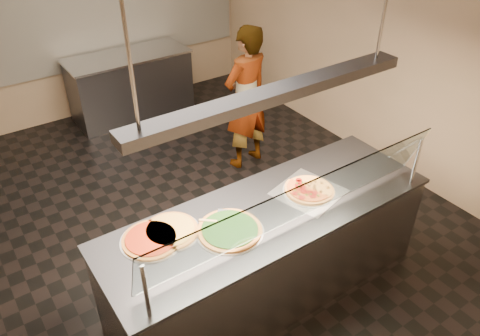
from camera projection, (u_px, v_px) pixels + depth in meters
ground at (194, 211)px, 5.22m from camera, size 5.00×6.00×0.02m
wall_back at (79, 11)px, 6.42m from camera, size 5.00×0.02×3.00m
wall_front at (479, 295)px, 2.32m from camera, size 5.00×0.02×3.00m
wall_right at (371, 37)px, 5.55m from camera, size 0.02×6.00×3.00m
tile_band at (82, 26)px, 6.51m from camera, size 4.90×0.02×1.20m
serving_counter at (268, 251)px, 4.03m from camera, size 2.84×0.94×0.93m
sneeze_guard at (300, 203)px, 3.37m from camera, size 2.60×0.18×0.54m
perforated_tray at (309, 191)px, 3.96m from camera, size 0.61×0.61×0.01m
half_pizza_pepperoni at (300, 193)px, 3.90m from camera, size 0.31×0.45×0.05m
half_pizza_sausage at (318, 186)px, 3.99m from camera, size 0.31×0.45×0.04m
pizza_spinach at (230, 230)px, 3.55m from camera, size 0.52×0.52×0.03m
pizza_cheese at (170, 230)px, 3.55m from camera, size 0.45×0.45×0.03m
pizza_tomato at (151, 239)px, 3.46m from camera, size 0.46×0.46×0.03m
pizza_spatula at (215, 218)px, 3.64m from camera, size 0.29×0.17×0.02m
prep_table at (131, 85)px, 6.89m from camera, size 1.74×0.74×0.93m
worker at (246, 99)px, 5.55m from camera, size 0.71×0.52×1.77m
heat_lamp_housing at (275, 94)px, 3.20m from camera, size 2.30×0.18×0.08m
lamp_rod_left at (127, 45)px, 2.42m from camera, size 0.02×0.02×1.01m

